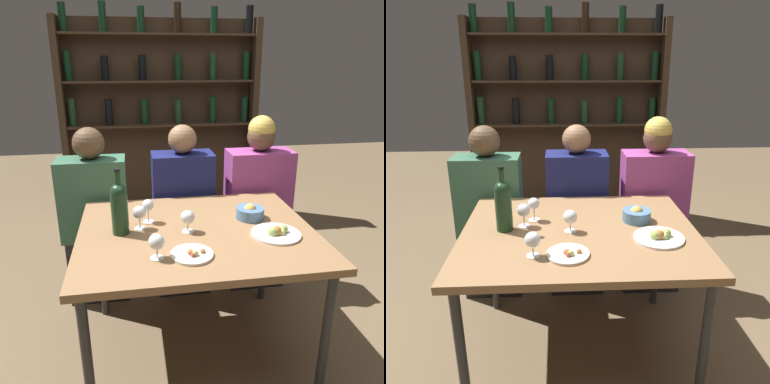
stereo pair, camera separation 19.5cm
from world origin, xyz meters
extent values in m
plane|color=brown|center=(0.00, 0.00, 0.00)|extent=(10.00, 10.00, 0.00)
cube|color=olive|center=(0.00, 0.00, 0.73)|extent=(1.17, 0.95, 0.04)
cylinder|color=#2D2D30|center=(-0.52, -0.41, 0.36)|extent=(0.04, 0.04, 0.71)
cylinder|color=#2D2D30|center=(0.52, -0.41, 0.36)|extent=(0.04, 0.04, 0.71)
cylinder|color=#2D2D30|center=(-0.52, 0.41, 0.36)|extent=(0.04, 0.04, 0.71)
cylinder|color=#2D2D30|center=(0.52, 0.41, 0.36)|extent=(0.04, 0.04, 0.71)
cube|color=#38281C|center=(0.00, 2.10, 0.96)|extent=(1.84, 0.02, 1.92)
cube|color=#38281C|center=(-0.92, 2.00, 0.96)|extent=(0.06, 0.18, 1.92)
cube|color=#38281C|center=(0.92, 2.00, 0.96)|extent=(0.06, 0.18, 1.92)
cube|color=#38281C|center=(0.00, 2.00, 0.95)|extent=(1.76, 0.18, 0.02)
cylinder|color=#19381E|center=(-0.84, 2.00, 1.09)|extent=(0.07, 0.07, 0.25)
cylinder|color=black|center=(-0.50, 2.00, 1.08)|extent=(0.07, 0.07, 0.25)
cylinder|color=black|center=(-0.16, 2.00, 1.08)|extent=(0.07, 0.07, 0.24)
cylinder|color=#19381E|center=(0.16, 2.00, 1.07)|extent=(0.07, 0.07, 0.22)
cylinder|color=black|center=(0.50, 1.99, 1.08)|extent=(0.07, 0.07, 0.25)
cylinder|color=black|center=(0.83, 2.00, 1.08)|extent=(0.07, 0.07, 0.24)
cube|color=#38281C|center=(0.00, 2.00, 1.36)|extent=(1.76, 0.18, 0.02)
cylinder|color=black|center=(-0.83, 2.01, 1.50)|extent=(0.07, 0.07, 0.26)
cylinder|color=black|center=(-0.51, 1.99, 1.48)|extent=(0.07, 0.07, 0.22)
cylinder|color=black|center=(-0.17, 2.00, 1.48)|extent=(0.07, 0.07, 0.22)
cylinder|color=black|center=(0.17, 2.01, 1.49)|extent=(0.07, 0.07, 0.23)
cylinder|color=#19381E|center=(0.50, 2.00, 1.49)|extent=(0.07, 0.07, 0.24)
cylinder|color=black|center=(0.83, 2.01, 1.50)|extent=(0.07, 0.07, 0.25)
cube|color=#38281C|center=(0.00, 2.00, 1.77)|extent=(1.76, 0.18, 0.02)
cylinder|color=black|center=(-0.84, 2.00, 1.90)|extent=(0.07, 0.07, 0.24)
cylinder|color=black|center=(-0.50, 1.99, 1.90)|extent=(0.07, 0.07, 0.25)
cylinder|color=black|center=(-0.16, 1.99, 1.89)|extent=(0.07, 0.07, 0.22)
cylinder|color=black|center=(0.17, 2.00, 1.91)|extent=(0.07, 0.07, 0.25)
cylinder|color=black|center=(0.50, 2.00, 1.89)|extent=(0.07, 0.07, 0.23)
cylinder|color=black|center=(0.84, 2.00, 1.90)|extent=(0.07, 0.07, 0.24)
cylinder|color=#19381E|center=(-0.37, 0.02, 0.85)|extent=(0.08, 0.08, 0.21)
sphere|color=#19381E|center=(-0.37, 0.02, 0.96)|extent=(0.08, 0.08, 0.08)
cylinder|color=#19381E|center=(-0.37, 0.02, 1.01)|extent=(0.03, 0.03, 0.10)
cylinder|color=black|center=(-0.37, 0.02, 1.07)|extent=(0.03, 0.03, 0.01)
cylinder|color=silver|center=(-0.28, 0.06, 0.75)|extent=(0.06, 0.06, 0.00)
cylinder|color=silver|center=(-0.28, 0.06, 0.78)|extent=(0.01, 0.01, 0.07)
sphere|color=silver|center=(-0.28, 0.06, 0.84)|extent=(0.07, 0.07, 0.07)
cylinder|color=silver|center=(-0.22, -0.26, 0.75)|extent=(0.06, 0.06, 0.00)
cylinder|color=silver|center=(-0.22, -0.26, 0.78)|extent=(0.01, 0.01, 0.06)
sphere|color=silver|center=(-0.22, -0.26, 0.83)|extent=(0.07, 0.07, 0.07)
cylinder|color=silver|center=(-0.23, 0.13, 0.75)|extent=(0.06, 0.06, 0.00)
cylinder|color=silver|center=(-0.23, 0.13, 0.79)|extent=(0.01, 0.01, 0.07)
sphere|color=silver|center=(-0.23, 0.13, 0.84)|extent=(0.06, 0.06, 0.06)
cylinder|color=silver|center=(-0.05, -0.02, 0.75)|extent=(0.06, 0.06, 0.00)
cylinder|color=silver|center=(-0.05, -0.02, 0.78)|extent=(0.01, 0.01, 0.06)
sphere|color=silver|center=(-0.05, -0.02, 0.83)|extent=(0.07, 0.07, 0.07)
cylinder|color=white|center=(0.37, -0.12, 0.75)|extent=(0.24, 0.24, 0.01)
sphere|color=#C67038|center=(0.36, -0.13, 0.77)|extent=(0.05, 0.05, 0.05)
sphere|color=#99B256|center=(0.39, -0.14, 0.77)|extent=(0.03, 0.03, 0.03)
sphere|color=#99B256|center=(0.41, -0.12, 0.77)|extent=(0.05, 0.05, 0.05)
sphere|color=#99B256|center=(0.35, -0.14, 0.77)|extent=(0.05, 0.05, 0.05)
cylinder|color=silver|center=(-0.07, -0.26, 0.75)|extent=(0.19, 0.19, 0.01)
sphere|color=#99B256|center=(-0.05, -0.28, 0.77)|extent=(0.03, 0.03, 0.03)
sphere|color=#C67038|center=(-0.02, -0.26, 0.77)|extent=(0.02, 0.02, 0.02)
sphere|color=#B74C3D|center=(-0.06, -0.29, 0.77)|extent=(0.02, 0.02, 0.02)
sphere|color=#C67038|center=(-0.07, -0.26, 0.77)|extent=(0.03, 0.03, 0.03)
cylinder|color=#4C7299|center=(0.31, 0.10, 0.78)|extent=(0.15, 0.15, 0.06)
sphere|color=gold|center=(0.31, 0.10, 0.80)|extent=(0.07, 0.07, 0.07)
cube|color=#26262B|center=(-0.56, 0.63, 0.23)|extent=(0.38, 0.22, 0.45)
cube|color=#38664C|center=(-0.56, 0.63, 0.71)|extent=(0.42, 0.22, 0.52)
sphere|color=brown|center=(-0.56, 0.63, 1.07)|extent=(0.19, 0.19, 0.19)
cube|color=#26262B|center=(0.02, 0.63, 0.23)|extent=(0.35, 0.22, 0.45)
cube|color=navy|center=(0.02, 0.63, 0.72)|extent=(0.39, 0.22, 0.54)
sphere|color=#8C6647|center=(0.02, 0.63, 1.08)|extent=(0.18, 0.18, 0.18)
cube|color=#26262B|center=(0.54, 0.63, 0.23)|extent=(0.39, 0.22, 0.45)
cube|color=#9E3F8C|center=(0.54, 0.63, 0.72)|extent=(0.43, 0.22, 0.53)
sphere|color=brown|center=(0.54, 0.63, 1.08)|extent=(0.18, 0.18, 0.18)
sphere|color=gold|center=(0.54, 0.63, 1.13)|extent=(0.17, 0.17, 0.17)
camera|label=1|loc=(-0.29, -1.67, 1.55)|focal=35.00mm
camera|label=2|loc=(-0.10, -1.69, 1.55)|focal=35.00mm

